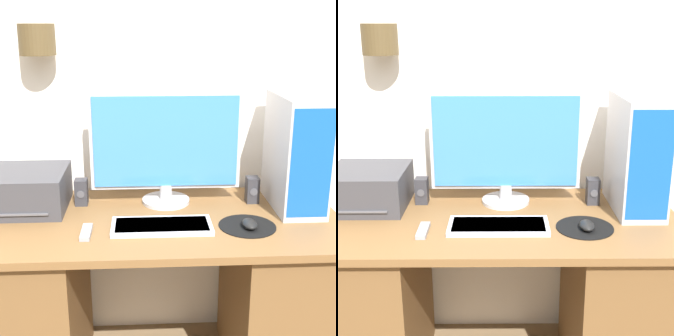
{
  "view_description": "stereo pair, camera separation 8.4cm",
  "coord_description": "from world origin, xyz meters",
  "views": [
    {
      "loc": [
        -0.05,
        -1.41,
        1.54
      ],
      "look_at": [
        0.05,
        0.35,
        0.99
      ],
      "focal_mm": 50.0,
      "sensor_mm": 36.0,
      "label": 1
    },
    {
      "loc": [
        0.03,
        -1.42,
        1.54
      ],
      "look_at": [
        0.05,
        0.35,
        0.99
      ],
      "focal_mm": 50.0,
      "sensor_mm": 36.0,
      "label": 2
    }
  ],
  "objects": [
    {
      "name": "keyboard",
      "position": [
        0.02,
        0.25,
        0.79
      ],
      "size": [
        0.39,
        0.17,
        0.02
      ],
      "color": "silver",
      "rests_on": "desk"
    },
    {
      "name": "speaker_right",
      "position": [
        0.43,
        0.51,
        0.84
      ],
      "size": [
        0.05,
        0.06,
        0.12
      ],
      "color": "#2D2D33",
      "rests_on": "desk"
    },
    {
      "name": "printer",
      "position": [
        -0.55,
        0.5,
        0.86
      ],
      "size": [
        0.33,
        0.34,
        0.17
      ],
      "color": "#38383D",
      "rests_on": "desk"
    },
    {
      "name": "desk",
      "position": [
        0.0,
        0.35,
        0.4
      ],
      "size": [
        1.52,
        0.71,
        0.78
      ],
      "color": "brown",
      "rests_on": "ground_plane"
    },
    {
      "name": "speaker_left",
      "position": [
        -0.32,
        0.52,
        0.84
      ],
      "size": [
        0.05,
        0.06,
        0.12
      ],
      "color": "#2D2D33",
      "rests_on": "desk"
    },
    {
      "name": "wall_back",
      "position": [
        -0.0,
        0.76,
        1.35
      ],
      "size": [
        6.4,
        0.2,
        2.7
      ],
      "color": "white",
      "rests_on": "ground_plane"
    },
    {
      "name": "computer_tower",
      "position": [
        0.59,
        0.46,
        1.02
      ],
      "size": [
        0.18,
        0.38,
        0.48
      ],
      "color": "#B2B2B7",
      "rests_on": "desk"
    },
    {
      "name": "mouse",
      "position": [
        0.36,
        0.23,
        0.8
      ],
      "size": [
        0.06,
        0.09,
        0.03
      ],
      "color": "black",
      "rests_on": "mousepad"
    },
    {
      "name": "monitor",
      "position": [
        0.05,
        0.53,
        1.04
      ],
      "size": [
        0.65,
        0.21,
        0.49
      ],
      "color": "#B7B7BC",
      "rests_on": "desk"
    },
    {
      "name": "remote_control",
      "position": [
        -0.27,
        0.21,
        0.79
      ],
      "size": [
        0.04,
        0.13,
        0.02
      ],
      "color": "gray",
      "rests_on": "desk"
    },
    {
      "name": "mousepad",
      "position": [
        0.35,
        0.25,
        0.78
      ],
      "size": [
        0.22,
        0.22,
        0.0
      ],
      "color": "black",
      "rests_on": "desk"
    }
  ]
}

